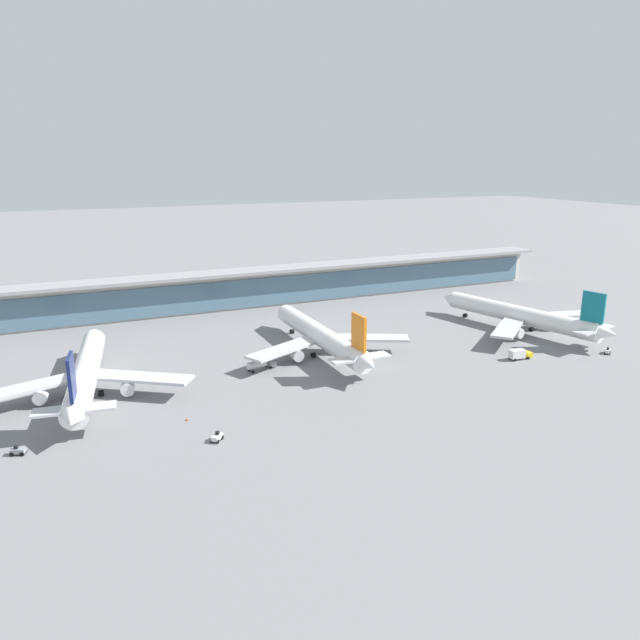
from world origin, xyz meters
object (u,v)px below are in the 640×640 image
at_px(service_truck_mid_apron_yellow, 519,354).
at_px(airliner_left_stand, 85,373).
at_px(service_truck_at_far_stand_blue, 544,317).
at_px(service_truck_near_nose_grey, 260,364).
at_px(service_truck_by_tail_grey, 18,451).
at_px(airliner_centre_stand, 321,336).
at_px(service_truck_on_taxiway_white, 608,351).
at_px(airliner_right_stand, 523,316).
at_px(service_truck_under_wing_white, 217,437).
at_px(safety_cone_alpha, 187,419).

bearing_deg(service_truck_mid_apron_yellow, airliner_left_stand, 168.41).
relative_size(service_truck_mid_apron_yellow, service_truck_at_far_stand_blue, 1.26).
xyz_separation_m(service_truck_near_nose_grey, service_truck_at_far_stand_blue, (113.37, 8.10, -0.90)).
distance_m(airliner_left_stand, service_truck_by_tail_grey, 32.07).
xyz_separation_m(service_truck_by_tail_grey, service_truck_at_far_stand_blue, (173.94, 35.01, -0.07)).
xyz_separation_m(airliner_centre_stand, service_truck_mid_apron_yellow, (51.11, -28.88, -4.03)).
height_order(airliner_centre_stand, service_truck_on_taxiway_white, airliner_centre_stand).
relative_size(service_truck_on_taxiway_white, service_truck_at_far_stand_blue, 0.56).
xyz_separation_m(service_truck_mid_apron_yellow, service_truck_on_taxiway_white, (28.41, -7.07, -0.82)).
bearing_deg(service_truck_near_nose_grey, airliner_left_stand, 178.77).
bearing_deg(airliner_right_stand, service_truck_at_far_stand_blue, 25.26).
bearing_deg(service_truck_on_taxiway_white, airliner_centre_stand, 155.67).
height_order(airliner_centre_stand, service_truck_under_wing_white, airliner_centre_stand).
relative_size(service_truck_by_tail_grey, safety_cone_alpha, 4.68).
relative_size(airliner_left_stand, service_truck_mid_apron_yellow, 9.17).
bearing_deg(service_truck_near_nose_grey, airliner_right_stand, -0.58).
bearing_deg(airliner_centre_stand, airliner_left_stand, -176.02).
distance_m(airliner_left_stand, safety_cone_alpha, 32.60).
xyz_separation_m(airliner_left_stand, airliner_centre_stand, (67.03, 4.66, 0.00)).
bearing_deg(airliner_left_stand, airliner_right_stand, -0.79).
height_order(service_truck_mid_apron_yellow, safety_cone_alpha, service_truck_mid_apron_yellow).
height_order(airliner_right_stand, service_truck_by_tail_grey, airliner_right_stand).
bearing_deg(service_truck_on_taxiway_white, safety_cone_alpha, 177.49).
xyz_separation_m(airliner_centre_stand, service_truck_at_far_stand_blue, (91.83, 2.46, -4.91)).
height_order(airliner_left_stand, airliner_centre_stand, same).
bearing_deg(service_truck_near_nose_grey, service_truck_under_wing_white, -121.02).
bearing_deg(airliner_left_stand, safety_cone_alpha, -53.11).
height_order(service_truck_near_nose_grey, service_truck_under_wing_white, service_truck_near_nose_grey).
xyz_separation_m(service_truck_at_far_stand_blue, safety_cone_alpha, (-139.55, -32.83, -0.49)).
relative_size(airliner_left_stand, airliner_right_stand, 1.01).
bearing_deg(service_truck_by_tail_grey, safety_cone_alpha, 3.62).
height_order(airliner_left_stand, service_truck_by_tail_grey, airliner_left_stand).
bearing_deg(safety_cone_alpha, airliner_left_stand, 126.89).
height_order(airliner_right_stand, service_truck_mid_apron_yellow, airliner_right_stand).
height_order(airliner_centre_stand, service_truck_at_far_stand_blue, airliner_centre_stand).
bearing_deg(service_truck_near_nose_grey, airliner_centre_stand, 14.65).
relative_size(airliner_centre_stand, service_truck_mid_apron_yellow, 9.16).
xyz_separation_m(airliner_left_stand, service_truck_by_tail_grey, (-15.08, -27.88, -4.85)).
distance_m(service_truck_near_nose_grey, safety_cone_alpha, 36.04).
height_order(service_truck_under_wing_white, service_truck_by_tail_grey, same).
height_order(service_truck_mid_apron_yellow, service_truck_on_taxiway_white, service_truck_mid_apron_yellow).
distance_m(airliner_centre_stand, service_truck_by_tail_grey, 88.45).
bearing_deg(safety_cone_alpha, service_truck_at_far_stand_blue, 13.24).
bearing_deg(service_truck_mid_apron_yellow, service_truck_under_wing_white, -171.43).
relative_size(service_truck_by_tail_grey, service_truck_on_taxiway_white, 0.99).
distance_m(service_truck_near_nose_grey, service_truck_mid_apron_yellow, 76.29).
xyz_separation_m(service_truck_on_taxiway_white, safety_cone_alpha, (-127.25, 5.58, -0.56)).
distance_m(service_truck_mid_apron_yellow, service_truck_on_taxiway_white, 29.29).
xyz_separation_m(airliner_centre_stand, service_truck_on_taxiway_white, (79.53, -35.95, -4.85)).
bearing_deg(airliner_left_stand, service_truck_near_nose_grey, -1.23).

